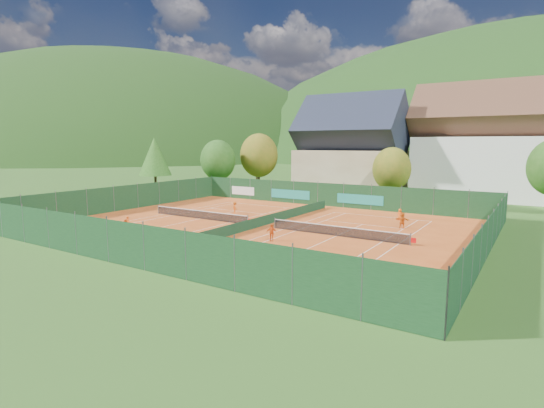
{
  "coord_description": "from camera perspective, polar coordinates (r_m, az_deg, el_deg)",
  "views": [
    {
      "loc": [
        22.9,
        -33.79,
        8.09
      ],
      "look_at": [
        0.0,
        2.0,
        2.0
      ],
      "focal_mm": 28.0,
      "sensor_mm": 36.0,
      "label": 1
    }
  ],
  "objects": [
    {
      "name": "ground",
      "position": [
        41.61,
        -1.49,
        -3.08
      ],
      "size": [
        600.0,
        600.0,
        0.0
      ],
      "primitive_type": "plane",
      "color": "#285119",
      "rests_on": "ground"
    },
    {
      "name": "clay_pad",
      "position": [
        41.61,
        -1.49,
        -3.05
      ],
      "size": [
        40.0,
        32.0,
        0.01
      ],
      "primitive_type": "cube",
      "color": "#B54A1A",
      "rests_on": "ground"
    },
    {
      "name": "court_markings_left",
      "position": [
        46.49,
        -9.69,
        -1.97
      ],
      "size": [
        11.03,
        23.83,
        0.0
      ],
      "color": "white",
      "rests_on": "ground"
    },
    {
      "name": "court_markings_right",
      "position": [
        37.8,
        8.64,
        -4.28
      ],
      "size": [
        11.03,
        23.83,
        0.0
      ],
      "color": "white",
      "rests_on": "ground"
    },
    {
      "name": "tennis_net_left",
      "position": [
        46.3,
        -9.56,
        -1.38
      ],
      "size": [
        13.3,
        0.1,
        1.02
      ],
      "color": "#59595B",
      "rests_on": "ground"
    },
    {
      "name": "tennis_net_right",
      "position": [
        37.64,
        8.87,
        -3.57
      ],
      "size": [
        13.3,
        0.1,
        1.02
      ],
      "color": "#59595B",
      "rests_on": "ground"
    },
    {
      "name": "court_divider",
      "position": [
        41.51,
        -1.49,
        -2.38
      ],
      "size": [
        0.03,
        28.8,
        1.0
      ],
      "color": "#143821",
      "rests_on": "ground"
    },
    {
      "name": "fence_north",
      "position": [
        55.38,
        7.43,
        1.22
      ],
      "size": [
        40.0,
        0.1,
        3.0
      ],
      "color": "#14371B",
      "rests_on": "ground"
    },
    {
      "name": "fence_south",
      "position": [
        29.73,
        -19.12,
        -5.1
      ],
      "size": [
        40.0,
        0.04,
        3.0
      ],
      "color": "#14381B",
      "rests_on": "ground"
    },
    {
      "name": "fence_west",
      "position": [
        55.0,
        -19.02,
        0.83
      ],
      "size": [
        0.04,
        32.0,
        3.0
      ],
      "color": "#163D20",
      "rests_on": "ground"
    },
    {
      "name": "fence_east",
      "position": [
        34.6,
        27.22,
        -3.76
      ],
      "size": [
        0.09,
        32.0,
        3.0
      ],
      "color": "#13351D",
      "rests_on": "ground"
    },
    {
      "name": "chalet",
      "position": [
        68.86,
        10.59,
        6.8
      ],
      "size": [
        16.2,
        12.0,
        16.0
      ],
      "color": "beige",
      "rests_on": "ground"
    },
    {
      "name": "hotel_block_a",
      "position": [
        70.13,
        27.16,
        6.69
      ],
      "size": [
        21.6,
        11.0,
        17.25
      ],
      "color": "silver",
      "rests_on": "ground"
    },
    {
      "name": "tree_west_front",
      "position": [
        70.11,
        -7.28,
        5.89
      ],
      "size": [
        5.72,
        5.72,
        8.69
      ],
      "color": "#483219",
      "rests_on": "ground"
    },
    {
      "name": "tree_west_mid",
      "position": [
        72.47,
        -1.77,
        6.55
      ],
      "size": [
        6.44,
        6.44,
        9.78
      ],
      "color": "#453118",
      "rests_on": "ground"
    },
    {
      "name": "tree_west_back",
      "position": [
        82.44,
        -2.08,
        7.21
      ],
      "size": [
        5.6,
        5.6,
        10.0
      ],
      "color": "#432A18",
      "rests_on": "ground"
    },
    {
      "name": "tree_center",
      "position": [
        58.39,
        15.78,
        4.54
      ],
      "size": [
        5.01,
        5.01,
        7.6
      ],
      "color": "#472A19",
      "rests_on": "ground"
    },
    {
      "name": "tree_west_side",
      "position": [
        68.49,
        -15.5,
        6.17
      ],
      "size": [
        5.04,
        5.04,
        9.0
      ],
      "color": "#462819",
      "rests_on": "ground"
    },
    {
      "name": "ball_hopper",
      "position": [
        26.62,
        7.74,
        -8.36
      ],
      "size": [
        0.34,
        0.34,
        0.8
      ],
      "color": "slate",
      "rests_on": "ground"
    },
    {
      "name": "loose_ball_0",
      "position": [
        43.64,
        -16.71,
        -2.83
      ],
      "size": [
        0.07,
        0.07,
        0.07
      ],
      "primitive_type": "sphere",
      "color": "#CCD833",
      "rests_on": "ground"
    },
    {
      "name": "loose_ball_1",
      "position": [
        30.78,
        -3.9,
        -7.03
      ],
      "size": [
        0.07,
        0.07,
        0.07
      ],
      "primitive_type": "sphere",
      "color": "#CCD833",
      "rests_on": "ground"
    },
    {
      "name": "loose_ball_2",
      "position": [
        44.43,
        6.08,
        -2.34
      ],
      "size": [
        0.07,
        0.07,
        0.07
      ],
      "primitive_type": "sphere",
      "color": "#CCD833",
      "rests_on": "ground"
    },
    {
      "name": "loose_ball_3",
      "position": [
        49.43,
        1.56,
        -1.23
      ],
      "size": [
        0.07,
        0.07,
        0.07
      ],
      "primitive_type": "sphere",
      "color": "#CCD833",
      "rests_on": "ground"
    },
    {
      "name": "loose_ball_4",
      "position": [
        35.42,
        7.11,
        -5.05
      ],
      "size": [
        0.07,
        0.07,
        0.07
      ],
      "primitive_type": "sphere",
      "color": "#CCD833",
      "rests_on": "ground"
    },
    {
      "name": "player_left_near",
      "position": [
        41.96,
        -18.84,
        -2.48
      ],
      "size": [
        0.52,
        0.38,
        1.33
      ],
      "primitive_type": "imported",
      "rotation": [
        0.0,
        0.0,
        0.13
      ],
      "color": "#E15714",
      "rests_on": "ground"
    },
    {
      "name": "player_left_mid",
      "position": [
        40.36,
        -19.09,
        -2.9
      ],
      "size": [
        0.79,
        0.72,
        1.33
      ],
      "primitive_type": "imported",
      "rotation": [
        0.0,
        0.0,
        -0.4
      ],
      "color": "#CE4D12",
      "rests_on": "ground"
    },
    {
      "name": "player_left_far",
      "position": [
        49.2,
        -5.01,
        -0.49
      ],
      "size": [
        1.07,
        0.92,
        1.44
      ],
      "primitive_type": "imported",
      "rotation": [
        0.0,
        0.0,
        2.64
      ],
      "color": "#DA5A13",
      "rests_on": "ground"
    },
    {
      "name": "player_right_near",
      "position": [
        35.37,
        -0.08,
        -3.86
      ],
      "size": [
        0.92,
        0.71,
        1.45
      ],
      "primitive_type": "imported",
      "rotation": [
        0.0,
        0.0,
        0.49
      ],
      "color": "#E75414",
      "rests_on": "ground"
    },
    {
      "name": "player_right_far_a",
      "position": [
        47.02,
        16.81,
        -1.34
      ],
      "size": [
        0.65,
        0.47,
        1.22
      ],
      "primitive_type": "imported",
      "rotation": [
        0.0,
        0.0,
        3.0
      ],
      "color": "orange",
      "rests_on": "ground"
    },
    {
      "name": "player_right_far_b",
      "position": [
        42.5,
        17.1,
        -2.11
      ],
      "size": [
        1.47,
        0.51,
        1.57
      ],
      "primitive_type": "imported",
      "rotation": [
        0.0,
        0.0,
        3.17
      ],
      "color": "orange",
      "rests_on": "ground"
    }
  ]
}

